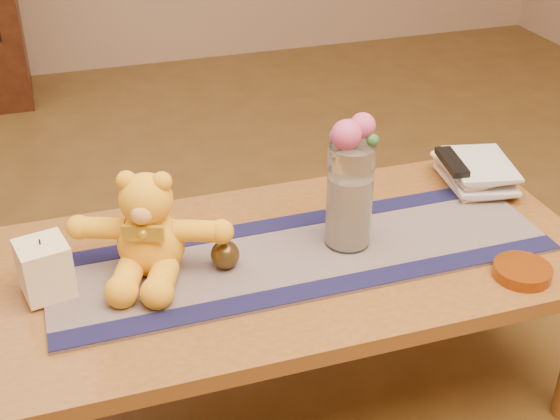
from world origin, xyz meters
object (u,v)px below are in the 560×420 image
object	(u,v)px
pillar_candle	(45,268)
tv_remote	(452,162)
amber_dish	(522,271)
glass_vase	(349,196)
bronze_ball	(225,255)
book_bottom	(448,184)
teddy_bear	(149,224)

from	to	relation	value
pillar_candle	tv_remote	bearing A→B (deg)	8.26
tv_remote	amber_dish	world-z (taller)	tv_remote
glass_vase	bronze_ball	distance (m)	0.32
book_bottom	tv_remote	bearing A→B (deg)	-93.00
teddy_bear	amber_dish	bearing A→B (deg)	1.76
teddy_bear	bronze_ball	distance (m)	0.19
teddy_bear	book_bottom	size ratio (longest dim) A/B	1.57
teddy_bear	glass_vase	xyz separation A→B (m)	(0.47, -0.04, 0.01)
pillar_candle	glass_vase	size ratio (longest dim) A/B	0.48
pillar_candle	bronze_ball	world-z (taller)	pillar_candle
pillar_candle	tv_remote	xyz separation A→B (m)	(1.08, 0.16, 0.01)
glass_vase	amber_dish	world-z (taller)	glass_vase
book_bottom	amber_dish	bearing A→B (deg)	-89.45
glass_vase	bronze_ball	bearing A→B (deg)	-178.24
pillar_candle	amber_dish	size ratio (longest dim) A/B	0.94
pillar_candle	tv_remote	distance (m)	1.09
bronze_ball	amber_dish	world-z (taller)	bronze_ball
teddy_bear	tv_remote	distance (m)	0.86
teddy_bear	book_bottom	bearing A→B (deg)	31.21
amber_dish	glass_vase	bearing A→B (deg)	143.30
book_bottom	glass_vase	bearing A→B (deg)	-147.14
bronze_ball	book_bottom	world-z (taller)	bronze_ball
bronze_ball	book_bottom	size ratio (longest dim) A/B	0.30
pillar_candle	glass_vase	bearing A→B (deg)	-1.49
glass_vase	pillar_candle	bearing A→B (deg)	178.51
amber_dish	book_bottom	bearing A→B (deg)	83.76
bronze_ball	teddy_bear	bearing A→B (deg)	163.35
pillar_candle	book_bottom	distance (m)	1.10
book_bottom	bronze_ball	bearing A→B (deg)	-157.39
amber_dish	bronze_ball	bearing A→B (deg)	159.65
teddy_bear	bronze_ball	world-z (taller)	teddy_bear
pillar_candle	book_bottom	world-z (taller)	pillar_candle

